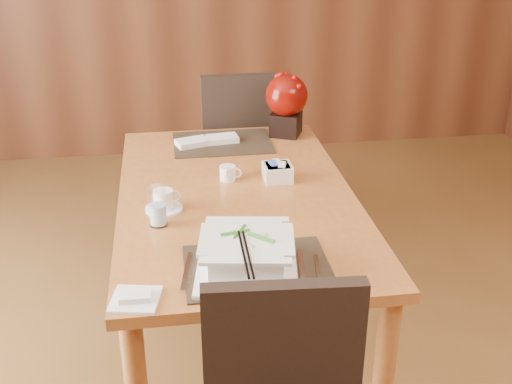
{
  "coord_description": "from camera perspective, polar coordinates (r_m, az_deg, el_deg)",
  "views": [
    {
      "loc": [
        -0.25,
        -1.63,
        1.81
      ],
      "look_at": [
        0.04,
        0.35,
        0.87
      ],
      "focal_mm": 45.0,
      "sensor_mm": 36.0,
      "label": 1
    }
  ],
  "objects": [
    {
      "name": "soup_setting",
      "position": [
        1.94,
        -0.84,
        -5.72
      ],
      "size": [
        0.35,
        0.35,
        0.12
      ],
      "rotation": [
        0.0,
        0.0,
        -0.15
      ],
      "color": "white",
      "rests_on": "dining_table"
    },
    {
      "name": "placemat_far",
      "position": [
        2.98,
        -3.0,
        4.39
      ],
      "size": [
        0.45,
        0.33,
        0.01
      ],
      "primitive_type": "cube",
      "color": "black",
      "rests_on": "dining_table"
    },
    {
      "name": "placemat_near",
      "position": [
        2.0,
        0.13,
        -6.75
      ],
      "size": [
        0.45,
        0.33,
        0.01
      ],
      "primitive_type": "cube",
      "color": "black",
      "rests_on": "dining_table"
    },
    {
      "name": "creamer_jug",
      "position": [
        2.58,
        -2.53,
        1.7
      ],
      "size": [
        0.1,
        0.1,
        0.06
      ],
      "primitive_type": null,
      "rotation": [
        0.0,
        0.0,
        -0.28
      ],
      "color": "white",
      "rests_on": "dining_table"
    },
    {
      "name": "sugar_caddy",
      "position": [
        2.58,
        1.92,
        1.75
      ],
      "size": [
        0.11,
        0.11,
        0.07
      ],
      "primitive_type": "cube",
      "rotation": [
        0.0,
        0.0,
        0.02
      ],
      "color": "white",
      "rests_on": "dining_table"
    },
    {
      "name": "bread_plate",
      "position": [
        1.88,
        -10.68,
        -9.37
      ],
      "size": [
        0.16,
        0.16,
        0.01
      ],
      "primitive_type": "cube",
      "rotation": [
        0.0,
        0.0,
        -0.19
      ],
      "color": "white",
      "rests_on": "dining_table"
    },
    {
      "name": "dining_table",
      "position": [
        2.52,
        -1.72,
        -2.13
      ],
      "size": [
        0.9,
        1.5,
        0.75
      ],
      "color": "#AF6730",
      "rests_on": "ground"
    },
    {
      "name": "far_chair",
      "position": [
        3.43,
        -1.16,
        3.86
      ],
      "size": [
        0.47,
        0.47,
        1.0
      ],
      "rotation": [
        0.0,
        0.0,
        3.15
      ],
      "color": "black",
      "rests_on": "ground"
    },
    {
      "name": "water_glass",
      "position": [
        2.24,
        -8.75,
        -1.26
      ],
      "size": [
        0.08,
        0.08,
        0.15
      ],
      "primitive_type": "cylinder",
      "rotation": [
        0.0,
        0.0,
        0.44
      ],
      "color": "white",
      "rests_on": "dining_table"
    },
    {
      "name": "coffee_cup",
      "position": [
        2.36,
        -8.22,
        -0.84
      ],
      "size": [
        0.14,
        0.14,
        0.08
      ],
      "rotation": [
        0.0,
        0.0,
        0.33
      ],
      "color": "white",
      "rests_on": "dining_table"
    },
    {
      "name": "berry_decor",
      "position": [
        3.04,
        2.71,
        8.07
      ],
      "size": [
        0.2,
        0.2,
        0.29
      ],
      "rotation": [
        0.0,
        0.0,
        -0.43
      ],
      "color": "black",
      "rests_on": "dining_table"
    },
    {
      "name": "napkins_far",
      "position": [
        2.97,
        -4.16,
        4.61
      ],
      "size": [
        0.3,
        0.16,
        0.03
      ],
      "primitive_type": null,
      "rotation": [
        0.0,
        0.0,
        0.2
      ],
      "color": "white",
      "rests_on": "dining_table"
    }
  ]
}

